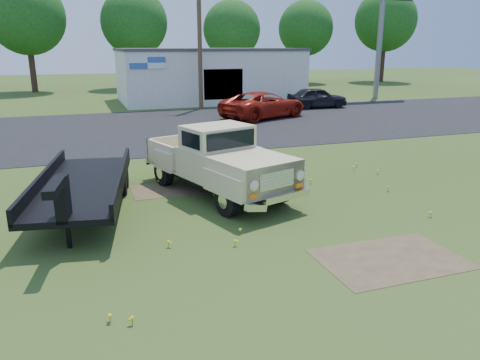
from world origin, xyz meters
The scene contains 15 objects.
ground centered at (0.00, 0.00, 0.00)m, with size 140.00×140.00×0.00m, color #344B18.
asphalt_lot centered at (0.00, 15.00, 0.00)m, with size 90.00×14.00×0.02m, color black.
dirt_patch_a centered at (1.50, -3.00, 0.00)m, with size 3.00×2.00×0.01m, color brown.
dirt_patch_b centered at (-2.00, 3.50, 0.00)m, with size 2.20×1.60×0.01m, color brown.
commercial_building centered at (6.00, 26.99, 2.10)m, with size 14.20×8.20×4.15m.
utility_pole_mid centered at (4.00, 22.00, 4.60)m, with size 1.60×0.30×9.00m.
treeline_c centered at (-8.00, 39.50, 6.93)m, with size 7.04×7.04×10.47m.
treeline_d centered at (2.00, 40.50, 6.62)m, with size 6.72×6.72×10.00m.
treeline_e centered at (12.00, 39.00, 5.98)m, with size 6.08×6.08×9.04m.
treeline_f centered at (22.00, 41.50, 6.30)m, with size 6.40×6.40×9.52m.
treeline_g centered at (32.00, 40.00, 7.25)m, with size 7.36×7.36×10.95m.
vintage_pickup_truck centered at (-0.61, 2.60, 1.05)m, with size 2.26×5.81×2.11m, color beige, non-canonical shape.
flatbed_trailer centered at (-4.49, 2.27, 0.87)m, with size 2.13×6.40×1.75m, color black, non-canonical shape.
red_pickup centered at (6.54, 16.48, 0.81)m, with size 2.67×5.79×1.61m, color maroon.
dark_sedan centered at (12.01, 19.70, 0.74)m, with size 1.74×4.31×1.47m, color black.
Camera 1 is at (-4.50, -10.47, 4.35)m, focal length 35.00 mm.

